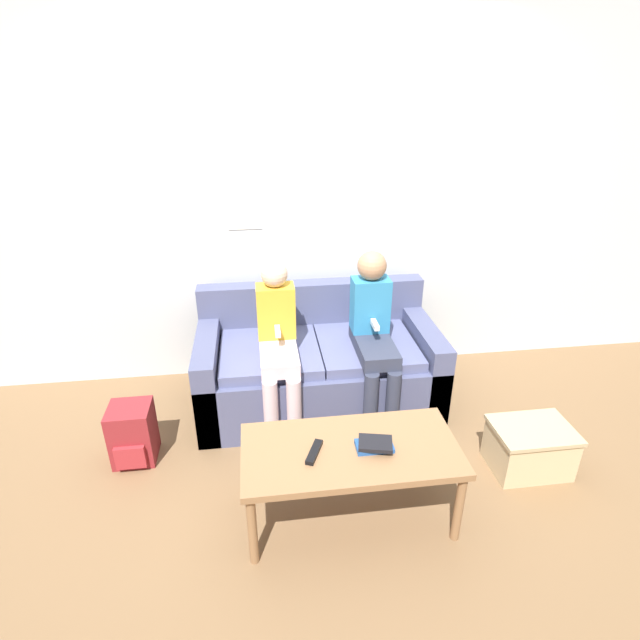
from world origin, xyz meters
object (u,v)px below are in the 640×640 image
Objects in this scene: person_left at (278,340)px; backpack at (133,434)px; tv_remote at (314,452)px; storage_box at (530,448)px; person_right at (374,330)px; coffee_table at (350,455)px; couch at (317,366)px.

backpack is at bearing -163.26° from person_left.
tv_remote is 1.34m from storage_box.
storage_box is at bearing -9.74° from backpack.
person_right is 1.04m from tv_remote.
storage_box is (1.10, 0.21, -0.25)m from coffee_table.
backpack is at bearing 170.26° from storage_box.
coffee_table is 0.19m from tv_remote.
backpack reaches higher than storage_box.
person_right is 2.47× the size of storage_box.
coffee_table is at bearing -109.64° from person_right.
couch reaches higher than storage_box.
storage_box is at bearing -37.14° from couch.
couch is 1.11m from tv_remote.
coffee_table reaches higher than backpack.
coffee_table is 2.98× the size of backpack.
person_left is at bearing 109.13° from coffee_table.
tv_remote reaches higher than backpack.
backpack is at bearing -169.60° from person_right.
person_right is (0.34, -0.19, 0.35)m from couch.
couch is 1.45× the size of person_right.
tv_remote is (-0.49, -0.89, -0.18)m from person_right.
coffee_table is at bearing -169.46° from storage_box.
person_left is at bearing 16.74° from backpack.
storage_box is (1.13, -0.86, -0.13)m from couch.
coffee_table is 1.15m from storage_box.
coffee_table is (0.03, -1.06, 0.12)m from couch.
tv_remote is 1.21m from backpack.
coffee_table is at bearing 29.97° from tv_remote.
person_left reaches higher than storage_box.
tv_remote is at bearing -170.07° from storage_box.
person_left reaches higher than coffee_table.
tv_remote reaches higher than coffee_table.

